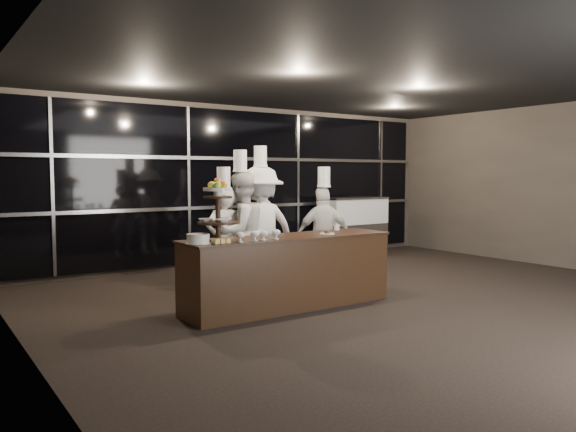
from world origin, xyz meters
TOP-DOWN VIEW (x-y plane):
  - room at (0.00, 0.00)m, footprint 10.00×10.00m
  - window_wall at (0.00, 4.94)m, footprint 8.60×0.10m
  - buffet_counter at (-1.39, 1.48)m, footprint 2.84×0.74m
  - display_stand at (-2.39, 1.48)m, footprint 0.48×0.48m
  - compotes at (-1.96, 1.26)m, footprint 0.61×0.11m
  - layer_cake at (-2.67, 1.43)m, footprint 0.30×0.30m
  - pastry_squares at (-2.44, 1.32)m, footprint 0.19×0.13m
  - small_plate at (-0.83, 1.38)m, footprint 0.20×0.20m
  - chef_cup at (-0.39, 1.73)m, footprint 0.08×0.08m
  - display_case at (2.17, 4.30)m, footprint 1.40×0.61m
  - chef_a at (-1.68, 2.67)m, footprint 0.59×0.42m
  - chef_b at (-1.47, 2.57)m, footprint 0.98×0.84m
  - chef_c at (-1.09, 2.64)m, footprint 1.18×0.69m
  - chef_d at (-0.11, 2.38)m, footprint 0.96×0.63m

SIDE VIEW (x-z plane):
  - buffet_counter at x=-1.39m, z-range 0.01..0.93m
  - display_case at x=2.17m, z-range 0.07..1.31m
  - chef_d at x=-0.11m, z-range -0.13..1.69m
  - chef_a at x=-1.68m, z-range -0.12..1.69m
  - chef_b at x=-1.47m, z-range -0.14..1.91m
  - chef_c at x=-1.09m, z-range -0.14..1.98m
  - small_plate at x=-0.83m, z-range 0.91..0.96m
  - pastry_squares at x=-2.44m, z-range 0.92..0.97m
  - chef_cup at x=-0.39m, z-range 0.92..0.99m
  - layer_cake at x=-2.67m, z-range 0.92..1.03m
  - compotes at x=-1.96m, z-range 0.94..1.06m
  - display_stand at x=-2.39m, z-range 0.97..1.71m
  - room at x=0.00m, z-range -3.50..6.50m
  - window_wall at x=0.00m, z-range 0.10..2.90m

